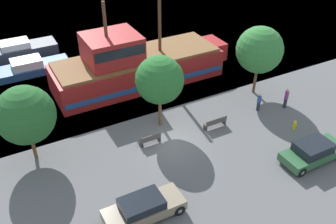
{
  "coord_description": "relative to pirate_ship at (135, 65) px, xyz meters",
  "views": [
    {
      "loc": [
        -10.23,
        -18.58,
        17.01
      ],
      "look_at": [
        0.8,
        2.0,
        1.2
      ],
      "focal_mm": 40.0,
      "sensor_mm": 36.0,
      "label": 1
    }
  ],
  "objects": [
    {
      "name": "parked_car_curb_front",
      "position": [
        6.15,
        -15.45,
        -1.05
      ],
      "size": [
        4.62,
        1.94,
        1.46
      ],
      "color": "#2D5B38",
      "rests_on": "ground_plane"
    },
    {
      "name": "tree_row_midwest",
      "position": [
        8.4,
        -6.51,
        2.27
      ],
      "size": [
        3.89,
        3.89,
        6.0
      ],
      "color": "brown",
      "rests_on": "ground_plane"
    },
    {
      "name": "pedestrian_walking_far",
      "position": [
        6.88,
        -8.94,
        -1.0
      ],
      "size": [
        0.32,
        0.32,
        1.55
      ],
      "color": "#232838",
      "rests_on": "ground_plane"
    },
    {
      "name": "moored_boat_dockside",
      "position": [
        -8.2,
        10.7,
        -1.1
      ],
      "size": [
        7.01,
        2.59,
        1.71
      ],
      "color": "#2D333D",
      "rests_on": "water_surface"
    },
    {
      "name": "moored_boat_outer",
      "position": [
        -7.95,
        6.49,
        -1.24
      ],
      "size": [
        6.87,
        2.51,
        1.44
      ],
      "color": "navy",
      "rests_on": "water_surface"
    },
    {
      "name": "bench_promenade_east",
      "position": [
        -2.75,
        -8.75,
        -1.35
      ],
      "size": [
        1.52,
        0.45,
        0.85
      ],
      "color": "#4C4742",
      "rests_on": "ground_plane"
    },
    {
      "name": "ground_plane",
      "position": [
        -1.35,
        -9.28,
        -1.77
      ],
      "size": [
        160.0,
        160.0,
        0.0
      ],
      "primitive_type": "plane",
      "color": "#5B5B5E"
    },
    {
      "name": "fire_hydrant",
      "position": [
        7.63,
        -12.28,
        -1.36
      ],
      "size": [
        0.42,
        0.25,
        0.76
      ],
      "color": "yellow",
      "rests_on": "ground_plane"
    },
    {
      "name": "tree_row_mideast",
      "position": [
        -1.06,
        -6.96,
        2.17
      ],
      "size": [
        3.54,
        3.54,
        5.73
      ],
      "color": "brown",
      "rests_on": "ground_plane"
    },
    {
      "name": "pedestrian_walking_near",
      "position": [
        9.12,
        -9.64,
        -0.9
      ],
      "size": [
        0.32,
        0.32,
        1.73
      ],
      "color": "#232838",
      "rests_on": "ground_plane"
    },
    {
      "name": "bench_promenade_west",
      "position": [
        2.5,
        -9.24,
        -1.33
      ],
      "size": [
        1.84,
        0.45,
        0.85
      ],
      "color": "#4C4742",
      "rests_on": "ground_plane"
    },
    {
      "name": "tree_row_east",
      "position": [
        -10.33,
        -6.31,
        1.74
      ],
      "size": [
        3.86,
        3.86,
        5.45
      ],
      "color": "brown",
      "rests_on": "ground_plane"
    },
    {
      "name": "parked_car_curb_mid",
      "position": [
        -5.99,
        -14.52,
        -1.06
      ],
      "size": [
        4.64,
        1.84,
        1.41
      ],
      "color": "#7F705B",
      "rests_on": "ground_plane"
    },
    {
      "name": "pirate_ship",
      "position": [
        0.0,
        0.0,
        0.0
      ],
      "size": [
        16.46,
        5.13,
        8.79
      ],
      "color": "#A31E1E",
      "rests_on": "water_surface"
    }
  ]
}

